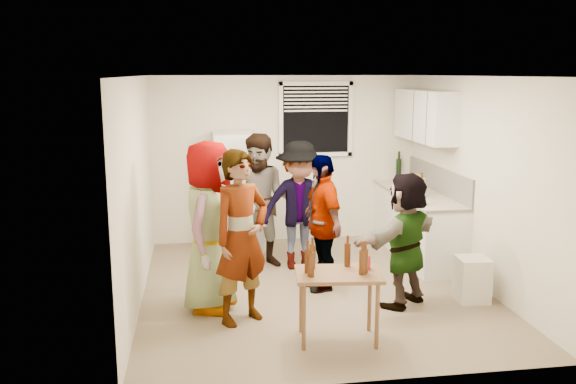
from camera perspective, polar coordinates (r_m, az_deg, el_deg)
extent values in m
cube|color=white|center=(8.86, -4.66, 0.08)|extent=(0.70, 0.70, 1.70)
cube|color=white|center=(8.76, 11.95, -3.06)|extent=(0.60, 2.20, 0.86)
cube|color=beige|center=(8.67, 12.07, -0.18)|extent=(0.64, 2.22, 0.04)
cube|color=#AEA8A1|center=(8.74, 13.88, 1.17)|extent=(0.03, 2.20, 0.36)
cube|color=white|center=(8.76, 12.70, 6.98)|extent=(0.34, 1.60, 0.70)
cylinder|color=white|center=(8.52, 12.31, -0.25)|extent=(0.11, 0.11, 0.23)
cylinder|color=black|center=(9.60, 10.27, 1.10)|extent=(0.08, 0.08, 0.33)
cylinder|color=#47230C|center=(8.29, 12.34, -0.56)|extent=(0.07, 0.07, 0.26)
cylinder|color=#2022CD|center=(7.81, 12.43, -1.27)|extent=(0.09, 0.09, 0.13)
cube|color=#D8C84F|center=(9.24, 12.16, 1.13)|extent=(0.02, 0.19, 0.16)
cube|color=silver|center=(7.24, 16.85, -7.83)|extent=(0.36, 0.36, 0.50)
cylinder|color=#47230C|center=(5.80, 6.95, -7.66)|extent=(0.06, 0.06, 0.24)
cylinder|color=#A91A19|center=(5.98, 7.25, -7.08)|extent=(0.10, 0.10, 0.13)
imported|color=gray|center=(6.87, -7.20, -10.67)|extent=(2.05, 1.50, 0.59)
imported|color=#141933|center=(6.51, -4.26, -11.89)|extent=(1.53, 1.86, 0.43)
imported|color=brown|center=(8.23, -2.34, -6.88)|extent=(1.26, 1.92, 0.67)
imported|color=#414246|center=(8.15, 1.04, -7.04)|extent=(1.22, 1.77, 0.62)
imported|color=black|center=(7.43, 3.13, -8.89)|extent=(1.75, 1.21, 0.39)
imported|color=#D78946|center=(7.03, 10.71, -10.26)|extent=(2.01, 2.03, 0.44)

